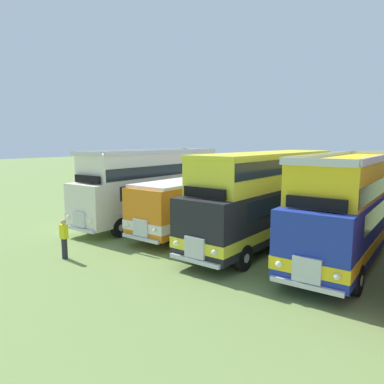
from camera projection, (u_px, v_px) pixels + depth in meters
name	position (u px, v px, depth m)	size (l,w,h in m)	color
ground_plane	(346.00, 258.00, 15.59)	(200.00, 200.00, 0.00)	#7A934C
bus_first_in_row	(154.00, 184.00, 22.64)	(3.20, 11.42, 4.52)	silver
bus_second_in_row	(202.00, 200.00, 20.20)	(2.82, 9.77, 2.99)	orange
bus_third_in_row	(267.00, 193.00, 17.80)	(2.77, 11.70, 4.49)	black
bus_fourth_in_row	(352.00, 203.00, 15.59)	(3.20, 11.67, 4.52)	#1E339E
marshal_person	(64.00, 239.00, 15.43)	(0.36, 0.24, 1.73)	#23232D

